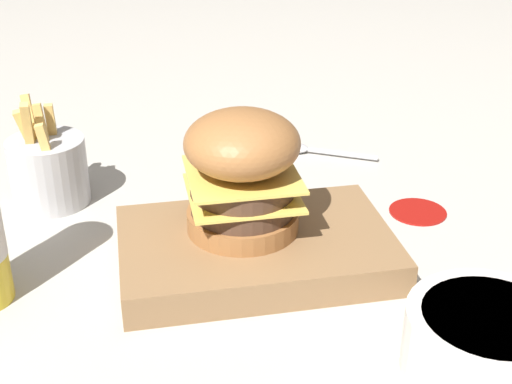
{
  "coord_description": "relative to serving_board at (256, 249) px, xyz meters",
  "views": [
    {
      "loc": [
        -0.14,
        -0.6,
        0.41
      ],
      "look_at": [
        -0.02,
        0.03,
        0.09
      ],
      "focal_mm": 50.0,
      "sensor_mm": 36.0,
      "label": 1
    }
  ],
  "objects": [
    {
      "name": "ground_plane",
      "position": [
        0.02,
        -0.03,
        -0.02
      ],
      "size": [
        6.0,
        6.0,
        0.0
      ],
      "primitive_type": "plane",
      "color": "#B7B2A8"
    },
    {
      "name": "serving_board",
      "position": [
        0.0,
        0.0,
        0.0
      ],
      "size": [
        0.28,
        0.18,
        0.04
      ],
      "color": "olive",
      "rests_on": "ground_plane"
    },
    {
      "name": "side_bowl",
      "position": [
        0.16,
        -0.21,
        0.01
      ],
      "size": [
        0.14,
        0.14,
        0.06
      ],
      "color": "silver",
      "rests_on": "ground_plane"
    },
    {
      "name": "burger",
      "position": [
        -0.01,
        0.02,
        0.08
      ],
      "size": [
        0.12,
        0.12,
        0.13
      ],
      "color": "#9E6638",
      "rests_on": "serving_board"
    },
    {
      "name": "fries_basket",
      "position": [
        -0.22,
        0.19,
        0.03
      ],
      "size": [
        0.09,
        0.09,
        0.14
      ],
      "color": "#B7B7BC",
      "rests_on": "ground_plane"
    },
    {
      "name": "spoon",
      "position": [
        0.13,
        0.27,
        -0.01
      ],
      "size": [
        0.13,
        0.08,
        0.01
      ],
      "rotation": [
        0.0,
        0.0,
        2.64
      ],
      "color": "silver",
      "rests_on": "ground_plane"
    },
    {
      "name": "ketchup_puddle",
      "position": [
        0.21,
        0.07,
        -0.02
      ],
      "size": [
        0.07,
        0.07,
        0.0
      ],
      "color": "#9E140F",
      "rests_on": "ground_plane"
    }
  ]
}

